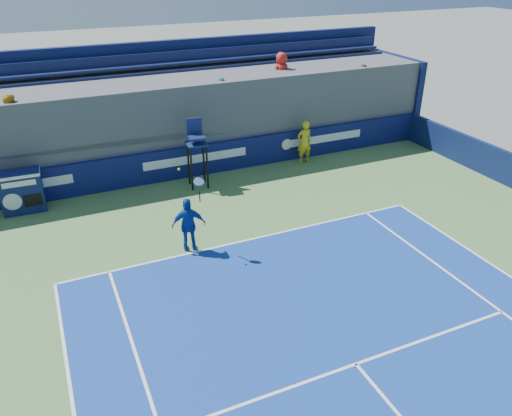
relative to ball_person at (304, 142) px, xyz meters
name	(u,v)px	position (x,y,z in m)	size (l,w,h in m)	color
ball_person	(304,142)	(0.00, 0.00, 0.00)	(0.63, 0.41, 1.73)	gold
back_hoarding	(196,161)	(-4.36, 0.51, -0.28)	(20.40, 0.21, 1.20)	#0D124C
match_clock	(22,190)	(-10.39, 0.02, -0.14)	(1.34, 0.77, 1.40)	#0F194D
umpire_chair	(197,146)	(-4.57, -0.41, 0.65)	(0.77, 0.77, 2.48)	black
tennis_player	(189,225)	(-6.16, -4.49, -0.05)	(1.01, 0.63, 2.57)	#123997
stadium_seating	(178,114)	(-4.37, 2.56, 0.96)	(21.00, 4.05, 4.40)	#505055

